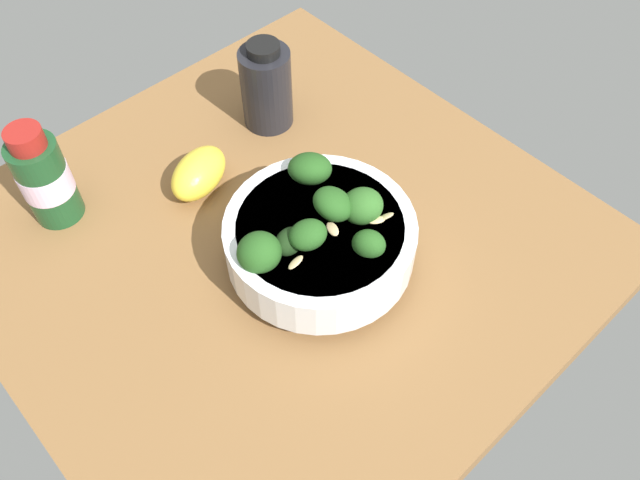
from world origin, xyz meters
TOP-DOWN VIEW (x-y plane):
  - ground_plane at (0.00, 0.00)cm, footprint 62.14×62.14cm
  - bowl_of_broccoli at (0.89, -5.86)cm, footprint 19.86×19.81cm
  - lemon_wedge at (-1.99, 11.68)cm, footprint 9.53×7.64cm
  - bottle_tall at (11.40, 15.17)cm, footprint 6.33×6.33cm
  - bottle_short at (-16.18, 19.55)cm, footprint 5.58×5.58cm

SIDE VIEW (x-z plane):
  - ground_plane at x=0.00cm, z-range -4.29..0.00cm
  - lemon_wedge at x=-1.99cm, z-range 0.00..4.72cm
  - bowl_of_broccoli at x=0.89cm, z-range -1.17..10.15cm
  - bottle_tall at x=11.40cm, z-range -0.36..11.21cm
  - bottle_short at x=-16.18cm, z-range -0.55..12.06cm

